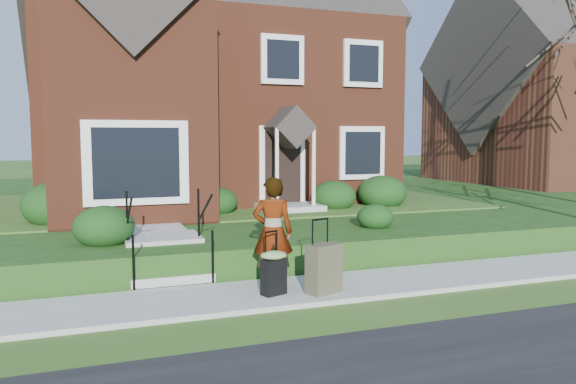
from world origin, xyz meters
name	(u,v)px	position (x,y,z in m)	size (l,w,h in m)	color
ground	(333,290)	(0.00, 0.00, 0.00)	(120.00, 120.00, 0.00)	#2D5119
sidewalk	(333,287)	(0.00, 0.00, 0.04)	(60.00, 1.60, 0.08)	#9E9B93
terrace	(309,198)	(4.00, 10.90, 0.30)	(44.00, 20.00, 0.60)	#1B3E11
walkway	(147,219)	(-2.50, 5.00, 0.63)	(1.20, 6.00, 0.06)	#9E9B93
main_house	(202,51)	(-0.21, 9.61, 5.26)	(10.40, 10.20, 9.40)	brown
neighbour_house	(562,75)	(16.00, 11.00, 5.25)	(9.40, 8.00, 9.20)	brown
front_steps	(166,251)	(-2.50, 1.84, 0.47)	(1.40, 2.02, 1.50)	#9E9B93
foundation_shrubs	(233,198)	(-0.44, 4.90, 1.06)	(9.97, 4.48, 1.06)	black
woman	(273,232)	(-0.97, 0.28, 0.99)	(0.66, 0.44, 1.82)	#999999
suitcase_black	(274,270)	(-1.11, -0.20, 0.47)	(0.51, 0.46, 1.01)	black
suitcase_olive	(324,268)	(-0.33, -0.37, 0.48)	(0.62, 0.48, 1.18)	#4A4831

